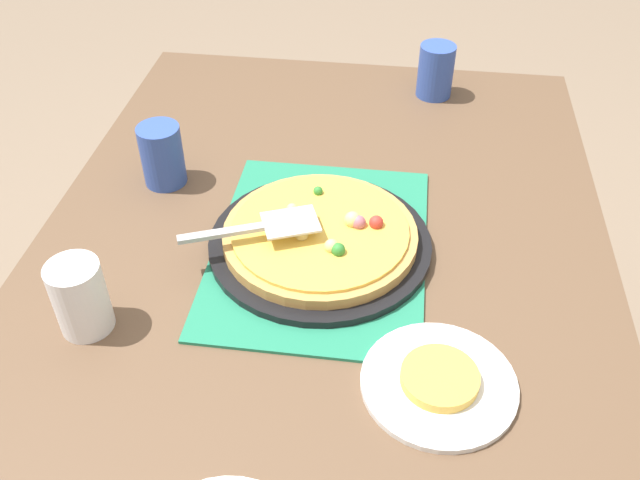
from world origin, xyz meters
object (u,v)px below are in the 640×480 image
served_slice_left (440,378)px  cup_near (436,71)px  plate_near_left (439,383)px  cup_far (162,155)px  pizza (321,234)px  cup_corner (80,297)px  pizza_pan (320,243)px  pizza_server (262,227)px

served_slice_left → cup_near: cup_near is taller
plate_near_left → cup_far: 0.68m
pizza → plate_near_left: 0.33m
served_slice_left → cup_corner: cup_corner is taller
pizza → served_slice_left: (-0.27, -0.20, -0.02)m
cup_far → cup_near: bearing=-51.0°
served_slice_left → pizza_pan: bearing=37.5°
cup_far → pizza_server: size_ratio=0.52×
cup_near → pizza_server: size_ratio=0.52×
pizza → cup_near: (0.57, -0.19, 0.03)m
plate_near_left → pizza: bearing=37.3°
pizza → pizza_server: 0.11m
served_slice_left → plate_near_left: bearing=90.0°
pizza → cup_near: 0.60m
cup_corner → pizza_pan: bearing=-55.9°
pizza_pan → pizza: (0.00, -0.00, 0.02)m
pizza_server → served_slice_left: bearing=-127.9°
cup_near → cup_far: size_ratio=1.00×
cup_far → cup_corner: same height
cup_far → pizza_server: (-0.19, -0.23, 0.01)m
cup_near → cup_far: bearing=129.0°
served_slice_left → pizza: bearing=37.3°
plate_near_left → served_slice_left: size_ratio=2.00×
plate_near_left → cup_corner: size_ratio=1.83×
plate_near_left → pizza_pan: bearing=37.5°
pizza_pan → cup_far: cup_far is taller
pizza → pizza_server: size_ratio=1.44×
served_slice_left → cup_far: 0.67m
pizza_pan → pizza_server: (-0.04, 0.09, 0.06)m
cup_corner → served_slice_left: bearing=-94.7°
cup_near → pizza_server: 0.67m
pizza_pan → pizza_server: pizza_server is taller
cup_near → cup_far: (-0.41, 0.51, 0.00)m
served_slice_left → cup_near: size_ratio=0.92×
pizza → cup_corner: cup_corner is taller
pizza_pan → cup_corner: size_ratio=3.17×
cup_far → pizza_server: 0.30m
cup_near → cup_far: same height
pizza_pan → plate_near_left: bearing=-142.5°
cup_near → cup_corner: (-0.79, 0.51, 0.00)m
served_slice_left → cup_corner: 0.53m
cup_corner → pizza_server: (0.18, -0.24, 0.01)m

